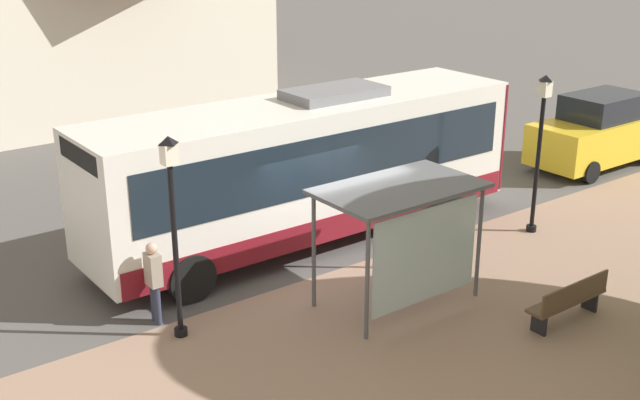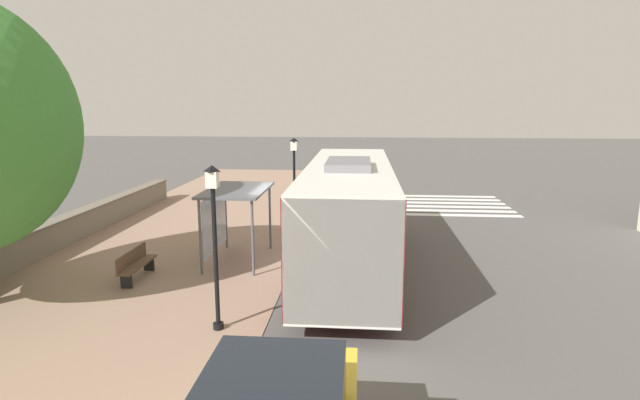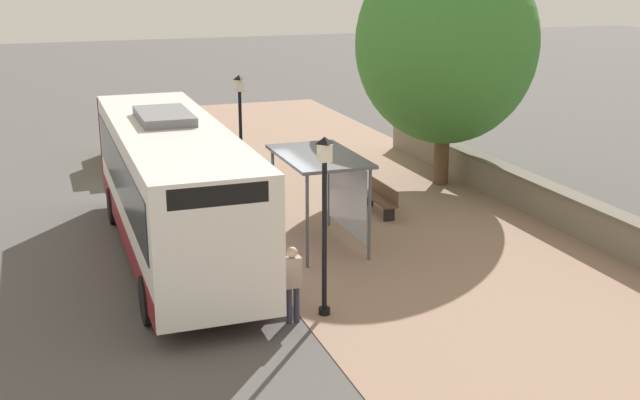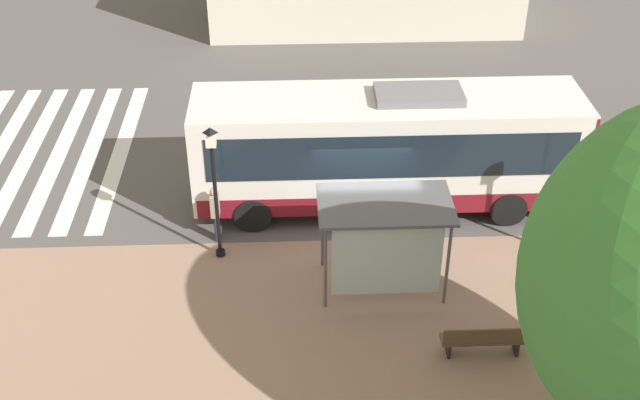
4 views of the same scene
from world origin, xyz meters
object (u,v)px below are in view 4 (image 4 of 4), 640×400
(bus_shelter, at_px, (385,220))
(pedestrian, at_px, (215,210))
(bus, at_px, (387,147))
(street_lamp_near, at_px, (214,182))
(bench, at_px, (484,339))
(street_lamp_far, at_px, (588,186))

(bus_shelter, bearing_deg, pedestrian, 62.19)
(bus, relative_size, street_lamp_near, 2.78)
(bus, xyz_separation_m, bench, (-6.13, -1.50, -1.32))
(bus_shelter, xyz_separation_m, street_lamp_far, (0.91, -4.98, 0.23))
(bus_shelter, height_order, pedestrian, bus_shelter)
(pedestrian, height_order, street_lamp_far, street_lamp_far)
(bench, height_order, street_lamp_far, street_lamp_far)
(street_lamp_near, xyz_separation_m, street_lamp_far, (-0.55, -8.99, 0.02))
(pedestrian, relative_size, street_lamp_near, 0.43)
(bench, bearing_deg, bus, 13.71)
(bus_shelter, bearing_deg, bench, -140.79)
(pedestrian, bearing_deg, street_lamp_far, -97.94)
(bus_shelter, height_order, street_lamp_near, street_lamp_near)
(bench, distance_m, street_lamp_near, 7.32)
(bus, height_order, bus_shelter, bus)
(bus_shelter, distance_m, street_lamp_far, 5.07)
(pedestrian, xyz_separation_m, street_lamp_far, (-1.27, -9.12, 1.31))
(bus, bearing_deg, street_lamp_far, -122.01)
(bench, distance_m, street_lamp_far, 4.82)
(street_lamp_far, bearing_deg, street_lamp_near, 86.47)
(pedestrian, bearing_deg, bus, -71.31)
(street_lamp_far, bearing_deg, pedestrian, 82.06)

